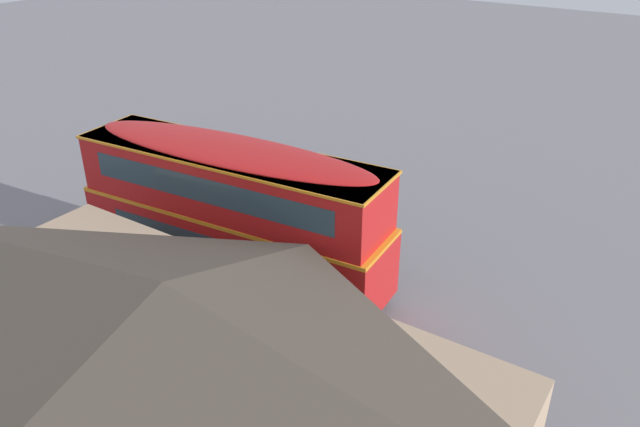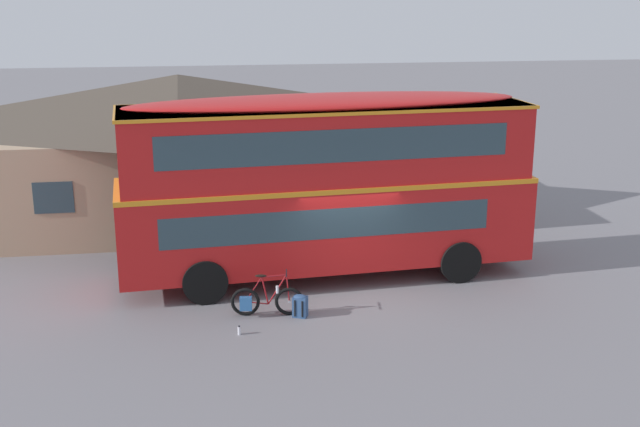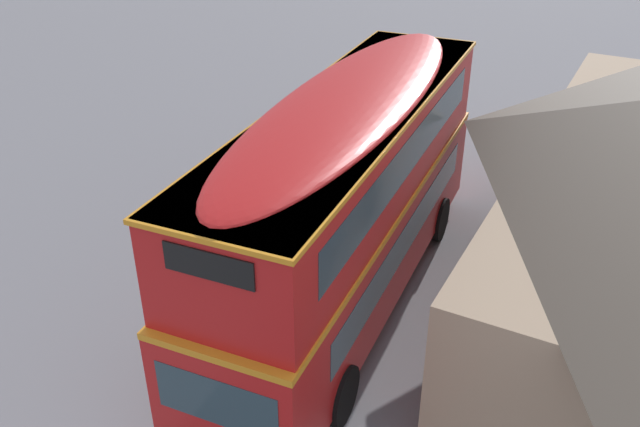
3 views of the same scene
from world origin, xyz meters
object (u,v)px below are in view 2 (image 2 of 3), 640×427
object	(u,v)px
backpack_on_ground	(300,305)
water_bottle_clear_plastic	(239,330)
double_decker_bus	(326,179)
touring_bicycle	(265,301)

from	to	relation	value
backpack_on_ground	water_bottle_clear_plastic	world-z (taller)	backpack_on_ground
double_decker_bus	touring_bicycle	world-z (taller)	double_decker_bus
touring_bicycle	water_bottle_clear_plastic	world-z (taller)	touring_bicycle
touring_bicycle	backpack_on_ground	xyz separation A→B (m)	(0.80, -0.17, -0.10)
backpack_on_ground	double_decker_bus	bearing A→B (deg)	68.47
double_decker_bus	backpack_on_ground	size ratio (longest dim) A/B	19.96
double_decker_bus	water_bottle_clear_plastic	distance (m)	4.91
double_decker_bus	water_bottle_clear_plastic	size ratio (longest dim) A/B	51.52
touring_bicycle	water_bottle_clear_plastic	distance (m)	1.21
double_decker_bus	water_bottle_clear_plastic	xyz separation A→B (m)	(-2.48, -3.39, -2.55)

